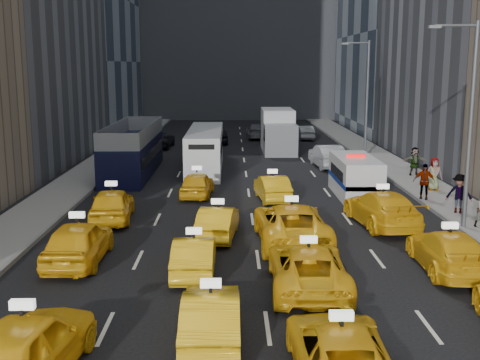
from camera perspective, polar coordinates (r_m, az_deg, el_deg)
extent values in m
cube|color=gray|center=(40.41, -14.45, 0.37)|extent=(3.00, 90.00, 0.15)
cube|color=gray|center=(40.93, 15.47, 0.45)|extent=(3.00, 90.00, 0.15)
cube|color=slate|center=(40.09, -12.43, 0.40)|extent=(0.15, 90.00, 0.18)
cube|color=slate|center=(40.54, 13.51, 0.47)|extent=(0.15, 90.00, 0.18)
cylinder|color=#595B60|center=(27.75, 21.00, 4.58)|extent=(0.20, 0.20, 9.00)
cylinder|color=#595B60|center=(27.35, 19.82, 13.62)|extent=(1.80, 0.12, 0.12)
cube|color=slate|center=(27.05, 17.98, 13.66)|extent=(0.50, 0.22, 0.12)
cylinder|color=#595B60|center=(46.85, 11.94, 7.33)|extent=(0.20, 0.20, 9.00)
cylinder|color=#595B60|center=(46.61, 11.04, 12.64)|extent=(1.80, 0.12, 0.12)
cube|color=slate|center=(46.44, 9.93, 12.62)|extent=(0.50, 0.22, 0.12)
imported|color=yellow|center=(15.04, -19.67, -14.78)|extent=(2.58, 5.11, 1.67)
imported|color=yellow|center=(16.16, -2.76, -12.81)|extent=(1.51, 4.27, 1.40)
imported|color=yellow|center=(14.62, 9.47, -15.76)|extent=(2.28, 4.86, 1.34)
imported|color=yellow|center=(22.94, -15.08, -5.69)|extent=(1.93, 4.73, 1.61)
imported|color=yellow|center=(21.15, -4.35, -7.13)|extent=(1.41, 4.03, 1.33)
imported|color=yellow|center=(19.80, 6.47, -8.25)|extent=(2.55, 5.29, 1.45)
imported|color=yellow|center=(22.62, 19.15, -6.38)|extent=(2.15, 5.00, 1.43)
imported|color=yellow|center=(28.72, -12.05, -2.28)|extent=(2.19, 4.70, 1.56)
imported|color=yellow|center=(25.39, -2.12, -4.01)|extent=(1.88, 4.24, 1.35)
imported|color=yellow|center=(24.63, 4.87, -4.15)|extent=(2.95, 6.03, 1.65)
imported|color=yellow|center=(27.98, 13.30, -2.64)|extent=(2.89, 5.73, 1.60)
imported|color=yellow|center=(33.37, -4.10, -0.40)|extent=(1.91, 4.16, 1.38)
imported|color=yellow|center=(32.47, 3.08, -0.73)|extent=(1.91, 4.26, 1.36)
cube|color=silver|center=(33.95, 10.87, 0.31)|extent=(2.77, 5.68, 2.18)
cylinder|color=black|center=(32.15, 9.92, -1.43)|extent=(0.28, 0.87, 0.87)
cylinder|color=black|center=(32.53, 13.01, -1.41)|extent=(0.28, 0.87, 0.87)
cylinder|color=black|center=(35.67, 8.84, -0.19)|extent=(0.28, 0.87, 0.87)
cylinder|color=black|center=(36.01, 11.64, -0.18)|extent=(0.28, 0.87, 0.87)
cube|color=navy|center=(33.98, 10.86, 0.07)|extent=(2.80, 5.68, 0.25)
cube|color=red|center=(33.76, 10.94, 2.27)|extent=(1.03, 0.47, 0.16)
cube|color=black|center=(40.66, -10.10, 2.88)|extent=(3.55, 11.62, 3.33)
cylinder|color=black|center=(36.37, -13.02, 0.06)|extent=(0.28, 1.10, 1.10)
cylinder|color=black|center=(35.96, -9.44, 0.07)|extent=(0.28, 1.10, 1.10)
cylinder|color=black|center=(45.71, -10.52, 2.32)|extent=(0.28, 1.10, 1.10)
cylinder|color=black|center=(45.38, -7.66, 2.34)|extent=(0.28, 1.10, 1.10)
cube|color=silver|center=(41.93, -3.31, 2.91)|extent=(2.52, 10.92, 2.81)
cylinder|color=black|center=(37.65, -5.08, 0.66)|extent=(0.28, 1.10, 1.10)
cylinder|color=black|center=(37.56, -2.09, 0.67)|extent=(0.28, 1.10, 1.10)
cylinder|color=black|center=(46.59, -4.27, 2.63)|extent=(0.28, 1.10, 1.10)
cylinder|color=black|center=(46.51, -1.85, 2.64)|extent=(0.28, 1.10, 1.10)
cube|color=silver|center=(51.03, 3.63, 4.71)|extent=(3.42, 7.87, 3.49)
cylinder|color=black|center=(48.20, 2.51, 2.93)|extent=(0.28, 1.10, 1.10)
cylinder|color=black|center=(48.40, 5.25, 2.92)|extent=(0.28, 1.10, 1.10)
cylinder|color=black|center=(53.98, 2.15, 3.78)|extent=(0.28, 1.10, 1.10)
cylinder|color=black|center=(54.15, 4.60, 3.77)|extent=(0.28, 1.10, 1.10)
imported|color=#A2A6AA|center=(43.32, 8.28, 2.28)|extent=(2.17, 5.08, 1.63)
imported|color=black|center=(53.62, -7.68, 3.79)|extent=(2.54, 5.03, 1.36)
imported|color=slate|center=(60.03, 1.64, 4.68)|extent=(2.14, 5.15, 1.49)
imported|color=black|center=(56.32, -2.10, 4.31)|extent=(2.01, 4.65, 1.56)
imported|color=#989B9F|center=(59.65, 6.12, 4.52)|extent=(1.67, 4.15, 1.34)
imported|color=gray|center=(30.80, 20.07, -1.22)|extent=(1.32, 0.93, 1.89)
imported|color=gray|center=(33.33, 17.06, -0.14)|extent=(1.22, 0.83, 1.91)
imported|color=gray|center=(35.98, 17.93, 0.56)|extent=(0.91, 0.50, 1.87)
imported|color=gray|center=(40.55, 16.23, 1.73)|extent=(1.74, 0.69, 1.83)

